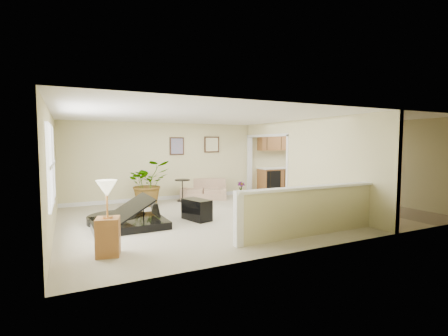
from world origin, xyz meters
name	(u,v)px	position (x,y,z in m)	size (l,w,h in m)	color
floor	(247,213)	(0.00, 0.00, 0.00)	(9.00, 9.00, 0.00)	tan
back_wall	(203,161)	(0.00, 3.00, 1.25)	(9.00, 0.04, 2.50)	#CAC18A
front_wall	(332,177)	(0.00, -3.00, 1.25)	(9.00, 0.04, 2.50)	#CAC18A
left_wall	(51,173)	(-4.50, 0.00, 1.25)	(0.04, 6.00, 2.50)	#CAC18A
right_wall	(369,162)	(4.50, 0.00, 1.25)	(0.04, 6.00, 2.50)	#CAC18A
ceiling	(247,118)	(0.00, 0.00, 2.50)	(9.00, 6.00, 0.04)	white
kitchen_vinyl	(337,204)	(3.15, 0.00, 0.00)	(2.70, 6.00, 0.01)	tan
interior_partition	(296,165)	(1.80, 0.25, 1.22)	(0.18, 5.99, 2.50)	#CAC18A
pony_half_wall	(308,210)	(0.08, -2.30, 0.52)	(3.42, 0.22, 1.00)	#CAC18A
left_window	(51,164)	(-4.49, -0.50, 1.45)	(0.05, 2.15, 1.45)	white
wall_art_left	(177,146)	(-0.95, 2.97, 1.75)	(0.48, 0.04, 0.58)	#372014
wall_mirror	(212,145)	(0.30, 2.97, 1.80)	(0.55, 0.04, 0.55)	#372014
kitchen_cabinets	(284,169)	(3.19, 2.73, 0.87)	(2.36, 0.65, 2.33)	#905D2F
piano	(125,198)	(-3.07, 0.10, 0.61)	(1.87, 1.94, 1.47)	black
piano_bench	(197,210)	(-1.44, -0.09, 0.25)	(0.38, 0.75, 0.50)	black
loveseat	(203,189)	(-0.14, 2.70, 0.33)	(1.83, 1.42, 0.86)	tan
accent_table	(182,187)	(-0.94, 2.47, 0.45)	(0.48, 0.48, 0.70)	black
palm_plant	(148,183)	(-2.07, 2.25, 0.66)	(1.33, 1.19, 1.35)	black
small_plant	(241,190)	(1.15, 2.41, 0.22)	(0.34, 0.34, 0.52)	black
lamp_stand	(108,224)	(-3.65, -1.79, 0.53)	(0.44, 0.44, 1.25)	#905D2F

